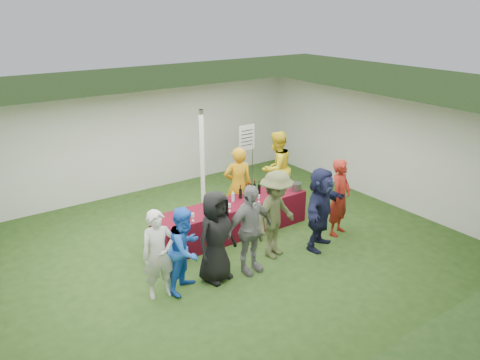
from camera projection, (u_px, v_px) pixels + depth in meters
ground at (213, 250)px, 9.76m from camera, size 60.00×60.00×0.00m
tent at (203, 169)px, 10.47m from camera, size 10.00×10.00×10.00m
serving_table at (233, 219)px, 10.30m from camera, size 3.60×0.80×0.75m
wine_bottles at (250, 191)px, 10.54m from camera, size 0.57×0.16×0.32m
wine_glasses at (228, 206)px, 9.78m from camera, size 2.82×0.17×0.16m
water_bottle at (233, 197)px, 10.23m from camera, size 0.07×0.07×0.23m
bar_towel at (286, 187)px, 11.04m from camera, size 0.25×0.18×0.03m
dump_bucket at (296, 187)px, 10.85m from camera, size 0.25×0.25×0.18m
wine_list_sign at (247, 142)px, 12.62m from camera, size 0.50×0.03×1.80m
staff_pourer at (238, 185)px, 10.77m from camera, size 0.77×0.63×1.81m
staff_back at (276, 168)px, 11.74m from camera, size 1.02×0.85×1.90m
customer_0 at (159, 254)px, 7.97m from camera, size 0.65×0.48×1.62m
customer_1 at (185, 249)px, 8.18m from camera, size 0.97×0.91×1.59m
customer_2 at (216, 237)px, 8.45m from camera, size 0.96×0.75×1.75m
customer_3 at (250, 230)px, 8.70m from camera, size 1.05×0.49×1.76m
customer_4 at (276, 215)px, 9.24m from camera, size 1.33×1.01×1.82m
customer_5 at (320, 209)px, 9.60m from camera, size 1.70×1.14×1.76m
customer_6 at (340, 197)px, 10.19m from camera, size 0.73×0.60×1.73m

